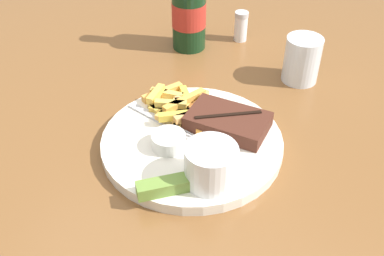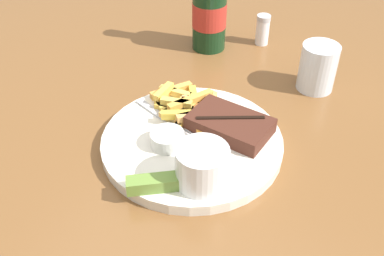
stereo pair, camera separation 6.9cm
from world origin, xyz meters
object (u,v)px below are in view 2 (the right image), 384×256
Objects in this scene: dinner_plate at (192,142)px; coleslaw_cup at (202,164)px; pickle_spear at (158,183)px; steak_portion at (230,124)px; drinking_glass at (318,67)px; dipping_sauce_cup at (167,138)px; beer_bottle at (209,13)px; salt_shaker at (262,29)px; fork_utensil at (161,116)px.

coleslaw_cup reaches higher than dinner_plate.
coleslaw_cup is at bearing 36.58° from pickle_spear.
steak_portion is at bearing 41.23° from dinner_plate.
drinking_glass reaches higher than steak_portion.
steak_portion is 2.63× the size of dipping_sauce_cup.
dipping_sauce_cup is 0.35m from beer_bottle.
salt_shaker is at bearing 90.28° from dinner_plate.
dinner_plate is 2.22× the size of fork_utensil.
steak_portion is 0.23m from drinking_glass.
salt_shaker is at bearing 138.61° from drinking_glass.
pickle_spear is at bearing -41.45° from fork_utensil.
pickle_spear is (-0.05, -0.16, -0.00)m from steak_portion.
coleslaw_cup is 0.84× the size of drinking_glass.
salt_shaker is (-0.00, 0.49, 0.00)m from pickle_spear.
steak_portion is at bearing -61.61° from beer_bottle.
drinking_glass is 0.19m from salt_shaker.
dinner_plate is 0.12m from pickle_spear.
beer_bottle is 0.25m from drinking_glass.
steak_portion is 0.31m from beer_bottle.
dinner_plate is 4.36× the size of salt_shaker.
drinking_glass reaches higher than salt_shaker.
coleslaw_cup is 0.34× the size of beer_bottle.
dipping_sauce_cup is 0.40m from salt_shaker.
coleslaw_cup is at bearing -69.11° from beer_bottle.
drinking_glass is at bearing -41.39° from salt_shaker.
pickle_spear is (0.03, -0.09, -0.00)m from dipping_sauce_cup.
coleslaw_cup is 1.42× the size of dipping_sauce_cup.
fork_utensil is 0.29m from beer_bottle.
salt_shaker is (-0.14, 0.13, -0.01)m from drinking_glass.
coleslaw_cup is 0.58× the size of fork_utensil.
beer_bottle is at bearing 118.39° from steak_portion.
beer_bottle is (-0.07, 0.34, 0.05)m from dipping_sauce_cup.
dinner_plate is 3.41× the size of pickle_spear.
salt_shaker reaches higher than steak_portion.
salt_shaker is at bearing 98.42° from steak_portion.
steak_portion is 0.33m from salt_shaker.
fork_utensil is (-0.04, 0.06, -0.01)m from dipping_sauce_cup.
drinking_glass is (0.21, 0.22, 0.02)m from fork_utensil.
fork_utensil is at bearing -173.89° from steak_portion.
salt_shaker is (-0.05, 0.33, 0.00)m from steak_portion.
pickle_spear is at bearing -106.12° from steak_portion.
steak_portion is (0.05, 0.04, 0.02)m from dinner_plate.
dinner_plate is 0.10m from coleslaw_cup.
coleslaw_cup reaches higher than pickle_spear.
dinner_plate is at bearing -72.39° from beer_bottle.
steak_portion is at bearing 91.64° from coleslaw_cup.
drinking_glass is at bearing 65.42° from steak_portion.
steak_portion is 0.63× the size of beer_bottle.
steak_portion is 1.64× the size of pickle_spear.
salt_shaker is (-0.05, 0.45, -0.02)m from coleslaw_cup.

